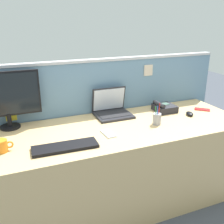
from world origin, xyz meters
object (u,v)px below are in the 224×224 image
desk_phone (164,108)px  computer_mouse_right_hand (189,114)px  pen_cup (157,119)px  coffee_mug (2,146)px  desktop_monitor (6,97)px  cell_phone_red_case (202,109)px  laptop (112,109)px  keyboard_main (65,147)px  cell_phone_silver_slab (108,134)px

desk_phone → computer_mouse_right_hand: bearing=-49.5°
pen_cup → coffee_mug: size_ratio=1.51×
desktop_monitor → cell_phone_red_case: 1.79m
cell_phone_red_case → desktop_monitor: bearing=122.5°
laptop → pen_cup: (0.27, -0.36, -0.01)m
desk_phone → keyboard_main: (-1.05, -0.39, -0.02)m
desktop_monitor → cell_phone_silver_slab: desktop_monitor is taller
desk_phone → pen_cup: 0.35m
laptop → keyboard_main: laptop is taller
computer_mouse_right_hand → cell_phone_silver_slab: 0.85m
keyboard_main → cell_phone_red_case: size_ratio=3.16×
cell_phone_red_case → cell_phone_silver_slab: (-1.06, -0.18, 0.00)m
desktop_monitor → keyboard_main: 0.68m
desktop_monitor → cell_phone_red_case: desktop_monitor is taller
desk_phone → keyboard_main: bearing=-159.6°
coffee_mug → cell_phone_silver_slab: bearing=-0.9°
pen_cup → cell_phone_red_case: size_ratio=1.28×
cell_phone_red_case → computer_mouse_right_hand: bearing=149.9°
computer_mouse_right_hand → cell_phone_silver_slab: (-0.85, -0.11, -0.01)m
laptop → cell_phone_red_case: laptop is taller
desktop_monitor → coffee_mug: desktop_monitor is taller
pen_cup → computer_mouse_right_hand: bearing=10.6°
laptop → cell_phone_silver_slab: laptop is taller
cell_phone_silver_slab → coffee_mug: (-0.77, 0.01, 0.04)m
desk_phone → cell_phone_silver_slab: (-0.69, -0.29, -0.03)m
computer_mouse_right_hand → pen_cup: (-0.39, -0.07, 0.03)m
keyboard_main → pen_cup: size_ratio=2.47×
desktop_monitor → pen_cup: desktop_monitor is taller
cell_phone_red_case → cell_phone_silver_slab: same height
laptop → computer_mouse_right_hand: size_ratio=3.22×
laptop → keyboard_main: bearing=-137.8°
desktop_monitor → cell_phone_red_case: bearing=-8.2°
laptop → cell_phone_red_case: 0.90m
laptop → cell_phone_red_case: bearing=-13.9°
cell_phone_red_case → pen_cup: bearing=144.4°
cell_phone_silver_slab → cell_phone_red_case: bearing=5.7°
keyboard_main → cell_phone_silver_slab: 0.38m
laptop → computer_mouse_right_hand: (0.66, -0.29, -0.04)m
desk_phone → cell_phone_silver_slab: bearing=-157.3°
computer_mouse_right_hand → pen_cup: bearing=-151.5°
desktop_monitor → cell_phone_silver_slab: size_ratio=3.57×
desktop_monitor → laptop: size_ratio=1.63×
desktop_monitor → keyboard_main: size_ratio=1.16×
laptop → coffee_mug: 1.03m
desktop_monitor → cell_phone_red_case: (1.75, -0.25, -0.26)m
desktop_monitor → desk_phone: 1.41m
laptop → cell_phone_silver_slab: size_ratio=2.19×
keyboard_main → coffee_mug: size_ratio=3.74×
keyboard_main → cell_phone_red_case: bearing=13.5°
keyboard_main → pen_cup: pen_cup is taller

